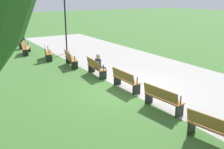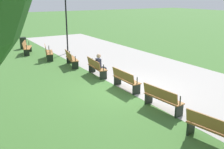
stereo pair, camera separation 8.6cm
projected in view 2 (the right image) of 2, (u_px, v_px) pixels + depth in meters
The scene contains 12 objects.
ground_plane at pixel (126, 89), 11.86m from camera, with size 120.00×120.00×0.00m, color #3D6B2D.
path_paving at pixel (173, 79), 13.26m from camera, with size 34.77×5.95×0.01m, color #A39E99.
bench_0 at pixel (27, 47), 18.93m from camera, with size 1.67×1.01×0.89m.
bench_1 at pixel (48, 52), 17.35m from camera, with size 1.67×0.89×0.89m.
bench_2 at pixel (71, 58), 15.60m from camera, with size 1.66×0.75×0.89m.
bench_3 at pixel (96, 67), 13.71m from camera, with size 1.64×0.62×0.89m.
bench_4 at pixel (125, 79), 11.69m from camera, with size 1.60×0.47×0.89m.
bench_5 at pixel (162, 98), 9.56m from camera, with size 1.64×0.62×0.89m.
bench_6 at pixel (214, 129), 7.33m from camera, with size 1.66×0.75×0.89m.
person_seated at pixel (100, 64), 13.55m from camera, with size 0.36×0.54×1.20m.
lamp_post at pixel (66, 13), 18.55m from camera, with size 0.32×0.32×4.11m.
trash_bin at pixel (23, 43), 20.82m from camera, with size 0.49×0.49×0.88m, color black.
Camera 2 is at (9.23, -6.34, 4.02)m, focal length 42.64 mm.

